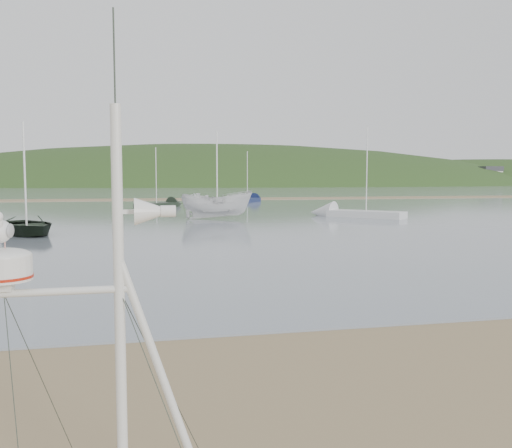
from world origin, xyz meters
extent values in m
cube|color=slate|center=(0.00, 132.00, 0.02)|extent=(560.00, 256.00, 0.04)
cube|color=olive|center=(0.00, 70.00, 0.07)|extent=(560.00, 7.00, 0.07)
ellipsoid|color=#213A17|center=(40.00, 235.00, -22.00)|extent=(400.00, 180.00, 80.00)
ellipsoid|color=#213A17|center=(180.00, 235.00, -15.40)|extent=(300.00, 135.00, 56.00)
cube|color=white|center=(-36.00, 196.00, 4.00)|extent=(8.40, 6.30, 8.00)
cube|color=white|center=(-10.00, 196.00, 4.00)|extent=(8.40, 6.30, 8.00)
cube|color=white|center=(16.00, 196.00, 4.00)|extent=(8.40, 6.30, 8.00)
cube|color=white|center=(42.00, 196.00, 4.00)|extent=(8.40, 6.30, 8.00)
cube|color=white|center=(68.00, 196.00, 4.00)|extent=(8.40, 6.30, 8.00)
cube|color=white|center=(94.00, 196.00, 4.00)|extent=(8.40, 6.30, 8.00)
cube|color=white|center=(120.00, 196.00, 4.00)|extent=(8.40, 6.30, 8.00)
cube|color=white|center=(146.00, 196.00, 4.00)|extent=(8.40, 6.30, 8.00)
cylinder|color=silver|center=(1.13, -1.22, 1.77)|extent=(0.09, 0.09, 3.55)
cylinder|color=silver|center=(1.50, -1.22, 1.15)|extent=(0.82, 0.07, 2.33)
cylinder|color=silver|center=(0.64, -1.22, 2.04)|extent=(1.15, 0.06, 0.06)
cylinder|color=#2D382D|center=(1.13, -1.22, 3.90)|extent=(0.01, 0.01, 0.80)
cube|color=silver|center=(0.24, -1.22, 2.11)|extent=(0.14, 0.14, 0.08)
cylinder|color=white|center=(0.24, -1.22, 2.24)|extent=(0.44, 0.44, 0.20)
cylinder|color=#B41E0C|center=(0.24, -1.22, 2.18)|extent=(0.45, 0.45, 0.02)
ellipsoid|color=white|center=(0.24, -1.22, 2.34)|extent=(0.44, 0.44, 0.12)
cone|color=white|center=(1.38, -1.22, 2.68)|extent=(0.23, 0.23, 0.23)
cylinder|color=white|center=(1.54, -1.22, 2.68)|extent=(0.12, 0.10, 0.10)
cube|color=silver|center=(1.22, -1.22, 2.68)|extent=(0.18, 0.04, 0.04)
cylinder|color=tan|center=(0.26, -1.22, 2.43)|extent=(0.01, 0.01, 0.06)
ellipsoid|color=white|center=(0.24, -1.22, 2.54)|extent=(0.15, 0.24, 0.18)
ellipsoid|color=#A3A6AB|center=(0.31, -1.23, 2.54)|extent=(0.05, 0.19, 0.11)
cone|color=white|center=(0.24, -1.10, 2.52)|extent=(0.08, 0.07, 0.08)
imported|color=black|center=(-4.34, 23.91, 2.44)|extent=(3.49, 2.51, 4.80)
imported|color=silver|center=(6.90, 33.08, 2.65)|extent=(2.06, 2.01, 5.22)
cube|color=silver|center=(17.93, 31.84, 0.29)|extent=(5.27, 5.38, 0.50)
cone|color=silver|center=(15.40, 34.48, 0.29)|extent=(2.70, 2.71, 1.83)
cylinder|color=silver|center=(17.93, 31.84, 3.68)|extent=(0.08, 0.08, 6.28)
cube|color=#15204B|center=(14.43, 59.34, 0.29)|extent=(4.20, 5.25, 0.50)
cone|color=#15204B|center=(16.23, 62.12, 0.29)|extent=(2.38, 2.42, 1.66)
cylinder|color=silver|center=(14.43, 59.34, 3.39)|extent=(0.08, 0.08, 5.70)
cube|color=black|center=(3.10, 48.75, 0.29)|extent=(4.52, 4.74, 0.50)
cone|color=black|center=(5.23, 51.10, 0.29)|extent=(2.34, 2.35, 1.59)
cylinder|color=silver|center=(3.10, 48.75, 3.27)|extent=(0.08, 0.08, 5.46)
camera|label=1|loc=(1.29, -5.77, 2.95)|focal=38.00mm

